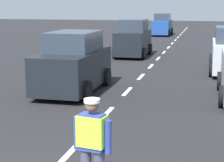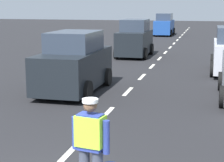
% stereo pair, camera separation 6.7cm
% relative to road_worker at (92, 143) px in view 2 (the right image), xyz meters
% --- Properties ---
extents(ground_plane, '(96.00, 96.00, 0.00)m').
position_rel_road_worker_xyz_m(ground_plane, '(-1.05, 20.20, -0.93)').
color(ground_plane, black).
extents(lane_center_line, '(0.14, 46.40, 0.01)m').
position_rel_road_worker_xyz_m(lane_center_line, '(-1.05, 24.40, -0.93)').
color(lane_center_line, silver).
rests_on(lane_center_line, ground).
extents(road_worker, '(0.77, 0.36, 1.67)m').
position_rel_road_worker_xyz_m(road_worker, '(0.00, 0.00, 0.00)').
color(road_worker, '#383D4C').
rests_on(road_worker, ground).
extents(car_oncoming_lead, '(2.02, 4.18, 2.17)m').
position_rel_road_worker_xyz_m(car_oncoming_lead, '(-2.96, 7.53, 0.08)').
color(car_oncoming_lead, black).
rests_on(car_oncoming_lead, ground).
extents(car_oncoming_second, '(1.90, 3.89, 2.21)m').
position_rel_road_worker_xyz_m(car_oncoming_second, '(-2.66, 17.53, 0.10)').
color(car_oncoming_second, black).
rests_on(car_oncoming_second, ground).
extents(car_oncoming_third, '(1.88, 4.37, 2.18)m').
position_rel_road_worker_xyz_m(car_oncoming_third, '(-2.80, 33.95, 0.08)').
color(car_oncoming_third, '#1E4799').
rests_on(car_oncoming_third, ground).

